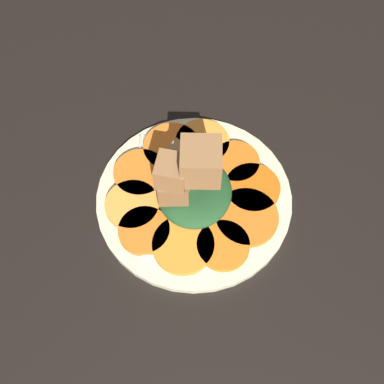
% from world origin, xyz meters
% --- Properties ---
extents(table_slab, '(1.20, 1.20, 0.02)m').
position_xyz_m(table_slab, '(0.00, 0.00, 0.01)').
color(table_slab, black).
rests_on(table_slab, ground).
extents(plate, '(0.26, 0.26, 0.01)m').
position_xyz_m(plate, '(0.00, 0.00, 0.03)').
color(plate, beige).
rests_on(plate, table_slab).
extents(carrot_slice_0, '(0.08, 0.08, 0.01)m').
position_xyz_m(carrot_slice_0, '(-0.08, 0.01, 0.04)').
color(carrot_slice_0, orange).
rests_on(carrot_slice_0, plate).
extents(carrot_slice_1, '(0.08, 0.08, 0.01)m').
position_xyz_m(carrot_slice_1, '(-0.07, -0.03, 0.04)').
color(carrot_slice_1, orange).
rests_on(carrot_slice_1, plate).
extents(carrot_slice_2, '(0.07, 0.07, 0.01)m').
position_xyz_m(carrot_slice_2, '(-0.03, -0.07, 0.04)').
color(carrot_slice_2, orange).
rests_on(carrot_slice_2, plate).
extents(carrot_slice_3, '(0.07, 0.07, 0.01)m').
position_xyz_m(carrot_slice_3, '(0.02, -0.08, 0.04)').
color(carrot_slice_3, '#F9963A').
rests_on(carrot_slice_3, plate).
extents(carrot_slice_4, '(0.07, 0.07, 0.01)m').
position_xyz_m(carrot_slice_4, '(0.05, -0.06, 0.04)').
color(carrot_slice_4, orange).
rests_on(carrot_slice_4, plate).
extents(carrot_slice_5, '(0.08, 0.08, 0.01)m').
position_xyz_m(carrot_slice_5, '(0.07, -0.01, 0.04)').
color(carrot_slice_5, orange).
rests_on(carrot_slice_5, plate).
extents(carrot_slice_6, '(0.07, 0.07, 0.01)m').
position_xyz_m(carrot_slice_6, '(0.07, 0.04, 0.04)').
color(carrot_slice_6, orange).
rests_on(carrot_slice_6, plate).
extents(carrot_slice_7, '(0.08, 0.08, 0.01)m').
position_xyz_m(carrot_slice_7, '(0.03, 0.07, 0.04)').
color(carrot_slice_7, orange).
rests_on(carrot_slice_7, plate).
extents(carrot_slice_8, '(0.07, 0.07, 0.01)m').
position_xyz_m(carrot_slice_8, '(-0.01, 0.08, 0.04)').
color(carrot_slice_8, '#D45F12').
rests_on(carrot_slice_8, plate).
extents(carrot_slice_9, '(0.07, 0.07, 0.01)m').
position_xyz_m(carrot_slice_9, '(-0.05, 0.06, 0.04)').
color(carrot_slice_9, orange).
rests_on(carrot_slice_9, plate).
extents(center_pile, '(0.11, 0.10, 0.12)m').
position_xyz_m(center_pile, '(0.00, -0.01, 0.07)').
color(center_pile, '#1E4723').
rests_on(center_pile, plate).
extents(fork, '(0.18, 0.03, 0.00)m').
position_xyz_m(fork, '(-0.01, -0.06, 0.03)').
color(fork, '#B2B2B7').
rests_on(fork, plate).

